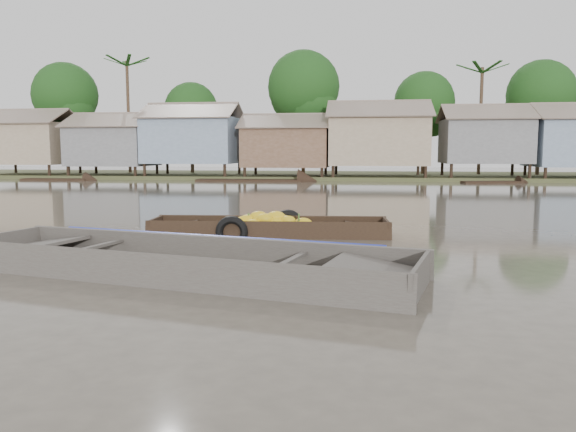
# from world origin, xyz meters

# --- Properties ---
(ground) EXTENTS (120.00, 120.00, 0.00)m
(ground) POSITION_xyz_m (0.00, 0.00, 0.00)
(ground) COLOR #4A4439
(ground) RESTS_ON ground
(riverbank) EXTENTS (120.00, 12.47, 10.22)m
(riverbank) POSITION_xyz_m (3.03, 31.86, 3.07)
(riverbank) COLOR #384723
(riverbank) RESTS_ON ground
(banana_boat) EXTENTS (5.66, 1.72, 0.79)m
(banana_boat) POSITION_xyz_m (-0.86, 3.34, 0.15)
(banana_boat) COLOR black
(banana_boat) RESTS_ON ground
(viewer_boat) EXTENTS (7.97, 3.74, 0.62)m
(viewer_boat) POSITION_xyz_m (-1.49, -1.00, 0.07)
(viewer_boat) COLOR #433C38
(viewer_boat) RESTS_ON ground
(distant_boats) EXTENTS (46.95, 15.17, 0.35)m
(distant_boats) POSITION_xyz_m (9.32, 23.56, -0.05)
(distant_boats) COLOR black
(distant_boats) RESTS_ON ground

